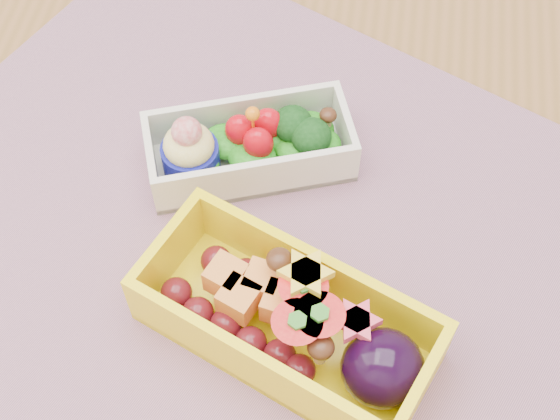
# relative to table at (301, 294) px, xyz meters

# --- Properties ---
(table) EXTENTS (1.20, 0.80, 0.75)m
(table) POSITION_rel_table_xyz_m (0.00, 0.00, 0.00)
(table) COLOR brown
(table) RESTS_ON ground
(placemat) EXTENTS (0.67, 0.61, 0.00)m
(placemat) POSITION_rel_table_xyz_m (-0.02, -0.02, 0.10)
(placemat) COLOR #A16F80
(placemat) RESTS_ON table
(bento_white) EXTENTS (0.16, 0.11, 0.06)m
(bento_white) POSITION_rel_table_xyz_m (-0.05, 0.05, 0.12)
(bento_white) COLOR silver
(bento_white) RESTS_ON placemat
(bento_yellow) EXTENTS (0.20, 0.15, 0.06)m
(bento_yellow) POSITION_rel_table_xyz_m (0.00, -0.09, 0.13)
(bento_yellow) COLOR yellow
(bento_yellow) RESTS_ON placemat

